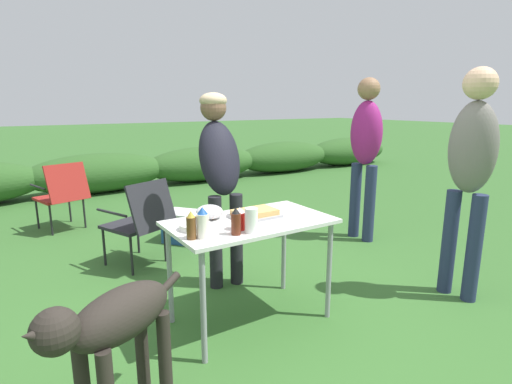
# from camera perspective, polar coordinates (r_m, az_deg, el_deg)

# --- Properties ---
(ground_plane) EXTENTS (60.00, 60.00, 0.00)m
(ground_plane) POSITION_cam_1_polar(r_m,az_deg,el_deg) (3.02, -0.78, -17.66)
(ground_plane) COLOR #336028
(shrub_hedge) EXTENTS (14.40, 0.90, 0.68)m
(shrub_hedge) POSITION_cam_1_polar(r_m,az_deg,el_deg) (7.45, -21.57, 2.57)
(shrub_hedge) COLOR #2D5623
(shrub_hedge) RESTS_ON ground
(folding_table) EXTENTS (1.10, 0.64, 0.74)m
(folding_table) POSITION_cam_1_polar(r_m,az_deg,el_deg) (2.74, -0.82, -5.60)
(folding_table) COLOR silver
(folding_table) RESTS_ON ground
(food_tray) EXTENTS (0.33, 0.22, 0.06)m
(food_tray) POSITION_cam_1_polar(r_m,az_deg,el_deg) (2.78, -0.18, -3.13)
(food_tray) COLOR #9E9EA3
(food_tray) RESTS_ON folding_table
(plate_stack) EXTENTS (0.20, 0.20, 0.04)m
(plate_stack) POSITION_cam_1_polar(r_m,az_deg,el_deg) (2.55, -8.67, -4.87)
(plate_stack) COLOR white
(plate_stack) RESTS_ON folding_table
(mixing_bowl) EXTENTS (0.19, 0.19, 0.10)m
(mixing_bowl) POSITION_cam_1_polar(r_m,az_deg,el_deg) (2.77, -6.67, -2.84)
(mixing_bowl) COLOR silver
(mixing_bowl) RESTS_ON folding_table
(paper_cup_stack) EXTENTS (0.08, 0.08, 0.15)m
(paper_cup_stack) POSITION_cam_1_polar(r_m,az_deg,el_deg) (2.44, -0.69, -4.09)
(paper_cup_stack) COLOR white
(paper_cup_stack) RESTS_ON folding_table
(bbq_sauce_bottle) EXTENTS (0.06, 0.06, 0.17)m
(bbq_sauce_bottle) POSITION_cam_1_polar(r_m,az_deg,el_deg) (2.41, -2.89, -4.27)
(bbq_sauce_bottle) COLOR #562314
(bbq_sauce_bottle) RESTS_ON folding_table
(ketchup_bottle) EXTENTS (0.08, 0.08, 0.14)m
(ketchup_bottle) POSITION_cam_1_polar(r_m,az_deg,el_deg) (2.51, -2.33, -3.87)
(ketchup_bottle) COLOR red
(ketchup_bottle) RESTS_ON folding_table
(mayo_bottle) EXTENTS (0.07, 0.07, 0.19)m
(mayo_bottle) POSITION_cam_1_polar(r_m,az_deg,el_deg) (2.37, -7.63, -4.46)
(mayo_bottle) COLOR silver
(mayo_bottle) RESTS_ON folding_table
(beer_bottle) EXTENTS (0.06, 0.06, 0.17)m
(beer_bottle) POSITION_cam_1_polar(r_m,az_deg,el_deg) (2.36, -9.24, -4.78)
(beer_bottle) COLOR brown
(beer_bottle) RESTS_ON folding_table
(standing_person_in_gray_fleece) EXTENTS (0.39, 0.50, 1.61)m
(standing_person_in_gray_fleece) POSITION_cam_1_polar(r_m,az_deg,el_deg) (3.32, -5.21, 3.84)
(standing_person_in_gray_fleece) COLOR black
(standing_person_in_gray_fleece) RESTS_ON ground
(standing_person_in_olive_jacket) EXTENTS (0.29, 0.37, 1.78)m
(standing_person_in_olive_jacket) POSITION_cam_1_polar(r_m,az_deg,el_deg) (3.41, 28.37, 3.79)
(standing_person_in_olive_jacket) COLOR #232D4C
(standing_person_in_olive_jacket) RESTS_ON ground
(standing_person_in_dark_puffer) EXTENTS (0.29, 0.39, 1.79)m
(standing_person_in_dark_puffer) POSITION_cam_1_polar(r_m,az_deg,el_deg) (4.55, 15.39, 6.61)
(standing_person_in_dark_puffer) COLOR #232D4C
(standing_person_in_dark_puffer) RESTS_ON ground
(dog) EXTENTS (0.78, 0.49, 0.77)m
(dog) POSITION_cam_1_polar(r_m,az_deg,el_deg) (1.96, -19.61, -18.04)
(dog) COLOR #28231E
(dog) RESTS_ON ground
(camp_chair_green_behind_table) EXTENTS (0.66, 0.72, 0.83)m
(camp_chair_green_behind_table) POSITION_cam_1_polar(r_m,az_deg,el_deg) (3.88, -16.14, -3.68)
(camp_chair_green_behind_table) COLOR #232328
(camp_chair_green_behind_table) RESTS_ON ground
(camp_chair_near_hedge) EXTENTS (0.61, 0.70, 0.83)m
(camp_chair_near_hedge) POSITION_cam_1_polar(r_m,az_deg,el_deg) (5.33, -25.93, -0.09)
(camp_chair_near_hedge) COLOR maroon
(camp_chair_near_hedge) RESTS_ON ground
(cooler_box) EXTENTS (0.55, 0.57, 0.34)m
(cooler_box) POSITION_cam_1_polar(r_m,az_deg,el_deg) (4.54, -9.82, -4.90)
(cooler_box) COLOR #234C93
(cooler_box) RESTS_ON ground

